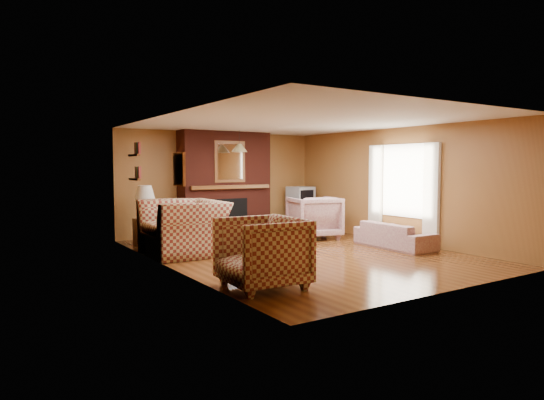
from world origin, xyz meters
TOP-DOWN VIEW (x-y plane):
  - floor at (0.00, 0.00)m, footprint 6.50×6.50m
  - ceiling at (0.00, 0.00)m, footprint 6.50×6.50m
  - wall_back at (0.00, 3.25)m, footprint 6.50×0.00m
  - wall_front at (0.00, -3.25)m, footprint 6.50×0.00m
  - wall_left at (-2.50, 0.00)m, footprint 0.00×6.50m
  - wall_right at (2.50, 0.00)m, footprint 0.00×6.50m
  - fireplace at (0.00, 2.98)m, footprint 2.20×0.82m
  - window_right at (2.45, -0.20)m, footprint 0.10×1.85m
  - bookshelf at (-2.44, 1.90)m, footprint 0.09×0.55m
  - botanical_print at (-2.47, -0.30)m, footprint 0.05×0.40m
  - pendant_light at (0.00, 2.30)m, footprint 0.36×0.36m
  - plaid_loveseat at (-1.85, 1.06)m, footprint 1.37×1.55m
  - plaid_armchair at (-1.95, -1.81)m, footprint 1.10×1.07m
  - floral_sofa at (1.90, -0.52)m, footprint 0.74×1.72m
  - floral_armchair at (1.32, 1.30)m, footprint 1.24×1.26m
  - coffee_table at (-0.11, 0.12)m, footprint 0.92×0.57m
  - side_table at (-2.10, 2.45)m, footprint 0.41×0.41m
  - table_lamp at (-2.10, 2.45)m, footprint 0.41×0.41m
  - tv_stand at (2.05, 2.80)m, footprint 0.53×0.49m
  - crt_tv at (2.05, 2.79)m, footprint 0.60×0.59m

SIDE VIEW (x-z plane):
  - floor at x=0.00m, z-range 0.00..0.00m
  - floral_sofa at x=1.90m, z-range 0.00..0.49m
  - side_table at x=-2.10m, z-range 0.00..0.53m
  - tv_stand at x=2.05m, z-range 0.00..0.57m
  - coffee_table at x=-0.11m, z-range 0.14..0.56m
  - floral_armchair at x=1.32m, z-range 0.00..0.94m
  - plaid_armchair at x=-1.95m, z-range 0.00..0.94m
  - plaid_loveseat at x=-1.85m, z-range 0.00..0.98m
  - crt_tv at x=2.05m, z-range 0.57..1.07m
  - table_lamp at x=-2.10m, z-range 0.57..1.25m
  - window_right at x=2.45m, z-range 0.13..2.13m
  - fireplace at x=0.00m, z-range -0.02..2.38m
  - wall_back at x=0.00m, z-range -2.05..4.45m
  - wall_front at x=0.00m, z-range -2.05..4.45m
  - wall_left at x=-2.50m, z-range -2.05..4.45m
  - wall_right at x=2.50m, z-range -2.05..4.45m
  - botanical_print at x=-2.47m, z-range 1.30..1.80m
  - bookshelf at x=-2.44m, z-range 1.31..2.02m
  - pendant_light at x=0.00m, z-range 1.76..2.24m
  - ceiling at x=0.00m, z-range 2.40..2.40m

